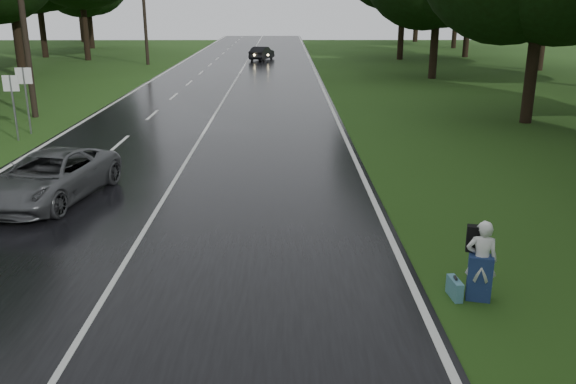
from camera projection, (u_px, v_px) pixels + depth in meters
name	position (u px, v px, depth m)	size (l,w,h in m)	color
ground	(84.00, 333.00, 10.03)	(160.00, 160.00, 0.00)	#234414
road	(215.00, 115.00, 29.09)	(12.00, 140.00, 0.04)	black
lane_center	(215.00, 115.00, 29.08)	(0.12, 140.00, 0.01)	silver
grey_car	(50.00, 177.00, 16.45)	(2.19, 4.74, 1.32)	#414345
far_car	(262.00, 53.00, 56.18)	(1.31, 3.74, 1.23)	black
hitchhiker	(481.00, 263.00, 10.98)	(0.64, 0.60, 1.54)	silver
suitcase	(455.00, 288.00, 11.18)	(0.15, 0.52, 0.37)	teal
utility_pole_mid	(36.00, 117.00, 28.74)	(1.80, 0.28, 10.17)	black
utility_pole_far	(148.00, 65.00, 52.63)	(1.80, 0.28, 9.29)	black
road_sign_a	(18.00, 140.00, 23.92)	(0.61, 0.10, 2.56)	white
road_sign_b	(31.00, 134.00, 25.13)	(0.65, 0.10, 2.72)	white
tree_left_e	(23.00, 76.00, 44.41)	(9.56, 9.56, 14.93)	black
tree_left_f	(88.00, 60.00, 56.61)	(11.53, 11.53, 18.02)	black
tree_right_d	(525.00, 123.00, 27.45)	(8.30, 8.30, 12.97)	black
tree_right_e	(432.00, 78.00, 43.19)	(8.47, 8.47, 13.23)	black
tree_right_f	(400.00, 59.00, 57.29)	(10.95, 10.95, 17.12)	black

